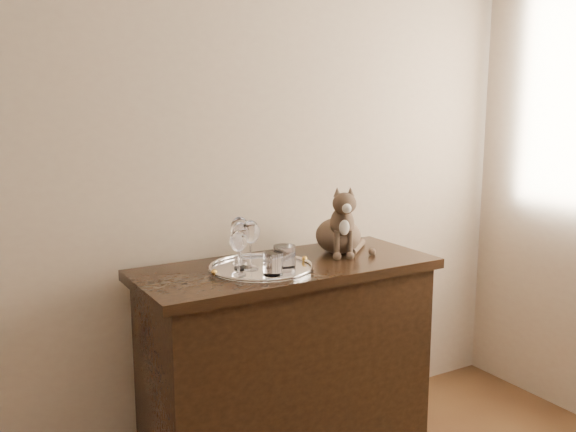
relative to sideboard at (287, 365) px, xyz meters
name	(u,v)px	position (x,y,z in m)	size (l,w,h in m)	color
wall_back	(107,138)	(-0.60, 0.31, 0.93)	(4.00, 0.10, 2.70)	tan
sideboard	(287,365)	(0.00, 0.00, 0.00)	(1.20, 0.50, 0.85)	black
tray	(261,269)	(-0.13, -0.02, 0.43)	(0.40, 0.40, 0.01)	white
wine_glass_a	(241,245)	(-0.20, 0.01, 0.52)	(0.07, 0.07, 0.18)	silver
wine_glass_b	(240,240)	(-0.16, 0.08, 0.53)	(0.07, 0.07, 0.18)	white
wine_glass_c	(239,253)	(-0.24, -0.07, 0.52)	(0.06, 0.06, 0.17)	white
wine_glass_d	(251,245)	(-0.16, -0.01, 0.53)	(0.07, 0.07, 0.19)	silver
tumbler_a	(284,258)	(-0.07, -0.09, 0.48)	(0.08, 0.08, 0.09)	silver
tumbler_b	(273,264)	(-0.14, -0.13, 0.47)	(0.07, 0.07, 0.08)	white
tumbler_c	(283,256)	(-0.04, -0.04, 0.47)	(0.07, 0.07, 0.08)	silver
cat	(338,218)	(0.29, 0.06, 0.57)	(0.29, 0.27, 0.29)	#4B3B2C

